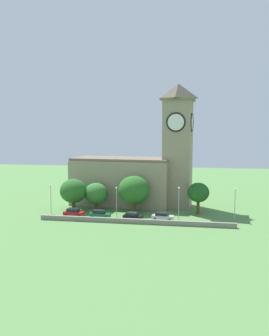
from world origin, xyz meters
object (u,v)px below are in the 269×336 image
object	(u,v)px
streetlamp_west_mid	(117,197)
tree_riverside_west	(96,193)
streetlamp_east_mid	(235,199)
tree_by_tower	(198,193)
tree_riverside_east	(134,190)
church	(137,171)
car_silver	(163,216)
car_green	(100,214)
streetlamp_west_end	(51,194)
car_black	(133,216)
tree_churchyard	(73,191)
streetlamp_central	(179,198)
car_red	(74,213)

from	to	relation	value
streetlamp_west_mid	tree_riverside_west	xyz separation A→B (m)	(-6.36, 5.72, -0.43)
streetlamp_east_mid	tree_by_tower	bearing A→B (deg)	145.66
tree_riverside_east	tree_by_tower	distance (m)	14.90
church	tree_by_tower	size ratio (longest dim) A/B	4.39
car_silver	tree_riverside_west	bearing A→B (deg)	156.72
car_green	tree_by_tower	bearing A→B (deg)	20.90
streetlamp_west_end	car_green	bearing A→B (deg)	-11.03
streetlamp_east_mid	tree_riverside_west	size ratio (longest dim) A/B	1.05
car_black	car_silver	xyz separation A→B (m)	(6.30, 0.75, 0.02)
car_silver	tree_by_tower	size ratio (longest dim) A/B	0.65
car_green	tree_churchyard	world-z (taller)	tree_churchyard
car_green	streetlamp_west_mid	world-z (taller)	streetlamp_west_mid
car_black	tree_riverside_east	xyz separation A→B (m)	(-1.11, 7.66, 4.38)
car_silver	streetlamp_central	bearing A→B (deg)	20.84
church	streetlamp_central	xyz separation A→B (m)	(11.39, -14.44, -3.91)
car_black	streetlamp_west_end	distance (m)	20.14
car_silver	car_red	bearing A→B (deg)	-179.56
streetlamp_central	tree_by_tower	bearing A→B (deg)	56.79
tree_riverside_west	tree_by_tower	distance (m)	24.19
streetlamp_west_end	tree_churchyard	bearing A→B (deg)	40.48
car_silver	streetlamp_central	distance (m)	5.25
car_green	tree_churchyard	distance (m)	10.75
car_red	streetlamp_west_mid	distance (m)	10.15
car_green	streetlamp_west_end	distance (m)	12.98
car_green	tree_riverside_west	world-z (taller)	tree_riverside_west
church	car_silver	bearing A→B (deg)	-62.83
tree_riverside_east	tree_riverside_west	bearing A→B (deg)	178.33
car_silver	car_black	bearing A→B (deg)	-173.25
church	streetlamp_west_mid	distance (m)	15.00
tree_by_tower	car_red	bearing A→B (deg)	-164.11
streetlamp_west_mid	tree_by_tower	bearing A→B (deg)	18.96
streetlamp_west_end	streetlamp_east_mid	distance (m)	41.00
car_green	streetlamp_west_mid	bearing A→B (deg)	30.40
church	car_red	bearing A→B (deg)	-126.32
streetlamp_west_mid	streetlamp_central	bearing A→B (deg)	-0.84
car_black	streetlamp_east_mid	distance (m)	21.94
streetlamp_west_end	tree_by_tower	size ratio (longest dim) A/B	0.94
streetlamp_west_mid	car_green	bearing A→B (deg)	-149.60
car_red	tree_churchyard	size ratio (longest dim) A/B	0.61
car_green	tree_riverside_west	xyz separation A→B (m)	(-3.02, 7.68, 3.16)
tree_riverside_west	tree_by_tower	bearing A→B (deg)	0.94
streetlamp_west_mid	streetlamp_central	world-z (taller)	streetlamp_central
car_silver	tree_churchyard	world-z (taller)	tree_churchyard
car_black	streetlamp_central	size ratio (longest dim) A/B	0.60
car_black	streetlamp_central	world-z (taller)	streetlamp_central
tree_churchyard	tree_by_tower	world-z (taller)	tree_churchyard
car_red	tree_churchyard	bearing A→B (deg)	109.94
car_red	tree_riverside_west	size ratio (longest dim) A/B	0.70
car_red	tree_riverside_west	bearing A→B (deg)	67.73
tree_riverside_east	church	bearing A→B (deg)	94.21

